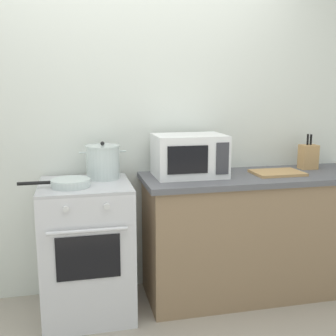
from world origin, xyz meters
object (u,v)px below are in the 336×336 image
object	(u,v)px
stock_pot	(103,162)
frying_pan	(70,183)
microwave	(189,155)
stove	(87,249)
knife_block	(308,157)
cutting_board	(277,173)

from	to	relation	value
stock_pot	frying_pan	bearing A→B (deg)	-137.49
stock_pot	microwave	size ratio (longest dim) A/B	0.64
stove	knife_block	distance (m)	1.82
cutting_board	knife_block	world-z (taller)	knife_block
microwave	cutting_board	size ratio (longest dim) A/B	1.39
stove	stock_pot	xyz separation A→B (m)	(0.13, 0.13, 0.58)
frying_pan	knife_block	size ratio (longest dim) A/B	1.64
stock_pot	frying_pan	xyz separation A→B (m)	(-0.23, -0.21, -0.09)
microwave	cutting_board	world-z (taller)	microwave
microwave	stove	bearing A→B (deg)	-173.92
cutting_board	knife_block	size ratio (longest dim) A/B	1.31
frying_pan	knife_block	bearing A→B (deg)	6.93
cutting_board	knife_block	distance (m)	0.37
frying_pan	knife_block	xyz separation A→B (m)	(1.83, 0.22, 0.07)
stove	microwave	xyz separation A→B (m)	(0.74, 0.08, 0.61)
microwave	cutting_board	bearing A→B (deg)	-6.80
microwave	knife_block	bearing A→B (deg)	3.59
microwave	knife_block	size ratio (longest dim) A/B	1.82
microwave	knife_block	distance (m)	0.99
cutting_board	frying_pan	bearing A→B (deg)	-176.86
stove	cutting_board	size ratio (longest dim) A/B	2.56
frying_pan	cutting_board	size ratio (longest dim) A/B	1.25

